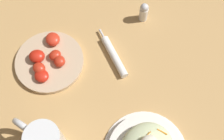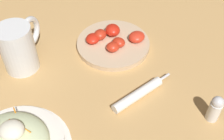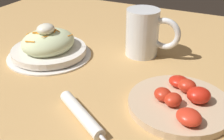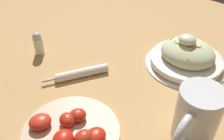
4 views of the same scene
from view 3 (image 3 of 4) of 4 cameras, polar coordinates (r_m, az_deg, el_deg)
ground_plane at (r=0.63m, az=-2.33°, el=-5.64°), size 1.43×1.43×0.00m
salad_plate at (r=0.81m, az=-12.59°, el=4.66°), size 0.24×0.24×0.10m
beer_mug at (r=0.80m, az=6.42°, el=6.89°), size 0.09×0.15×0.13m
napkin_roll at (r=0.56m, az=-6.05°, el=-8.84°), size 0.11×0.16×0.02m
tomato_plate at (r=0.61m, az=13.63°, el=-6.22°), size 0.21×0.21×0.05m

